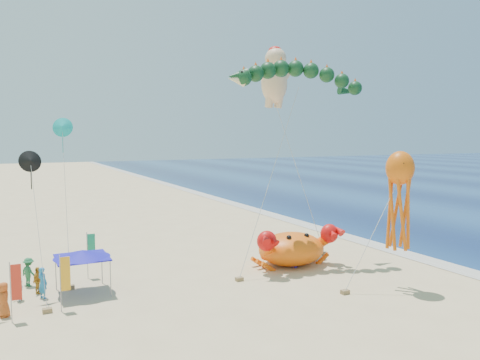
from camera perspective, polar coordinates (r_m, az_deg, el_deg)
name	(u,v)px	position (r m, az deg, el deg)	size (l,w,h in m)	color
ground	(277,271)	(34.23, 4.58, -11.04)	(320.00, 320.00, 0.00)	#D1B784
foam_strip	(401,253)	(41.54, 19.05, -8.38)	(320.00, 320.00, 0.00)	silver
crab_inflatable	(292,248)	(35.57, 6.36, -8.19)	(6.96, 4.31, 3.05)	#F9600D
dragon_kite	(297,81)	(35.72, 6.96, 11.95)	(11.53, 3.93, 14.97)	#0D3218
cherub_kite	(275,76)	(40.17, 4.26, 12.57)	(3.90, 5.10, 17.12)	#EABB8F
octopus_kite	(399,193)	(30.94, 18.83, -1.48)	(4.87, 1.66, 8.73)	#E25D0B
canopy_blue	(82,254)	(30.55, -18.71, -8.57)	(3.37, 3.37, 2.71)	gray
feather_flags	(29,269)	(29.92, -24.36, -9.90)	(9.53, 6.19, 3.20)	gray
beachgoers	(63,279)	(31.35, -20.74, -11.21)	(19.91, 6.27, 1.89)	#B54F1D
small_kites	(11,186)	(30.27, -26.10, -0.62)	(7.73, 8.70, 10.93)	#0E9E9E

